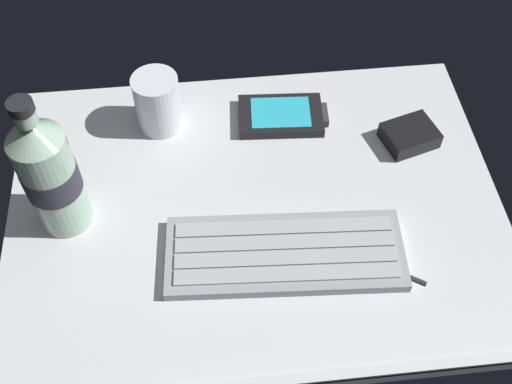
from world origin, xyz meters
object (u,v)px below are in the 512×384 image
Objects in this scene: handheld_device at (282,116)px; keyboard at (285,253)px; juice_cup at (158,104)px; stylus_pen at (389,267)px; water_bottle at (49,174)px; charger_block at (410,135)px.

keyboard is at bearing -96.33° from handheld_device.
handheld_device is 1.55× the size of juice_cup.
stylus_pen is (27.04, -26.87, -3.56)cm from juice_cup.
charger_block is (46.68, 8.14, -7.81)cm from water_bottle.
keyboard is at bearing -139.52° from charger_block.
charger_block is at bearing -11.51° from juice_cup.
keyboard is 1.42× the size of water_bottle.
keyboard is at bearing -161.19° from stylus_pen.
water_bottle is (-26.95, 8.69, 8.20)cm from keyboard.
keyboard is 12.65cm from stylus_pen.
keyboard is 25.93cm from charger_block.
keyboard is at bearing -58.26° from juice_cup.
juice_cup is at bearing 168.49° from charger_block.
handheld_device is at bearing 25.64° from water_bottle.
stylus_pen is at bearing -16.63° from water_bottle.
charger_block reaches higher than handheld_device.
water_bottle is 2.97× the size of charger_block.
handheld_device is 27.65cm from stylus_pen.
stylus_pen is (9.75, -25.87, -0.38)cm from handheld_device.
keyboard is 4.23× the size of charger_block.
keyboard is 3.12× the size of stylus_pen.
handheld_device is at bearing 160.72° from charger_block.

